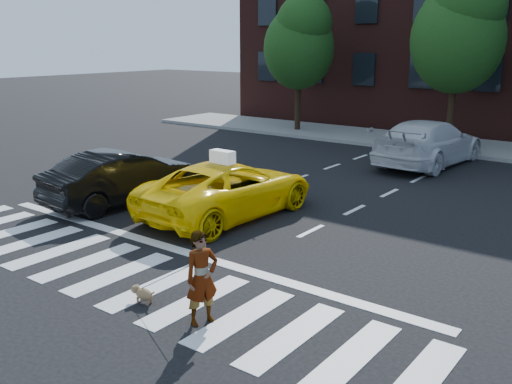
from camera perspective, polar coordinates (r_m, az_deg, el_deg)
ground at (r=11.42m, az=-13.47°, el=-7.95°), size 120.00×120.00×0.00m
crosswalk at (r=11.42m, az=-13.47°, el=-7.92°), size 13.00×2.40×0.01m
stop_line at (r=12.41m, az=-7.77°, el=-5.77°), size 12.00×0.30×0.01m
sidewalk_far at (r=25.81m, az=17.94°, el=4.57°), size 30.00×4.00×0.15m
building at (r=32.68m, az=23.42°, el=16.56°), size 26.00×10.00×12.00m
tree_left at (r=28.06m, az=4.37°, el=14.97°), size 3.39×3.38×6.50m
tree_mid at (r=24.81m, az=19.63°, el=15.17°), size 3.69×3.69×7.10m
taxi at (r=14.56m, az=-2.81°, el=0.33°), size 2.55×5.16×1.41m
black_sedan at (r=16.03m, az=-13.03°, el=1.45°), size 2.09×4.64×1.48m
white_suv at (r=21.55m, az=16.88°, el=4.75°), size 2.62×5.74×1.63m
woman at (r=9.04m, az=-5.44°, el=-8.56°), size 0.53×0.65×1.53m
dog at (r=10.09m, az=-11.31°, el=-9.90°), size 0.51×0.25×0.29m
taxi_sign at (r=14.22m, az=-3.37°, el=3.53°), size 0.66×0.31×0.32m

